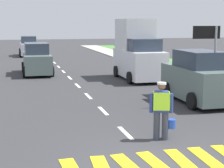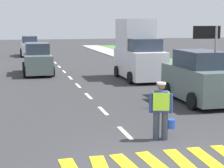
{
  "view_description": "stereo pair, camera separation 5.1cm",
  "coord_description": "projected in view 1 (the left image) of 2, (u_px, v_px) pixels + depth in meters",
  "views": [
    {
      "loc": [
        -3.16,
        -7.93,
        3.32
      ],
      "look_at": [
        0.24,
        5.27,
        1.1
      ],
      "focal_mm": 60.48,
      "sensor_mm": 36.0,
      "label": 1
    },
    {
      "loc": [
        -3.11,
        -7.94,
        3.32
      ],
      "look_at": [
        0.24,
        5.27,
        1.1
      ],
      "focal_mm": 60.48,
      "sensor_mm": 36.0,
      "label": 2
    }
  ],
  "objects": [
    {
      "name": "car_parked_curbside",
      "position": [
        198.0,
        78.0,
        15.81
      ],
      "size": [
        1.93,
        4.11,
        2.18
      ],
      "color": "slate",
      "rests_on": "ground"
    },
    {
      "name": "delivery_truck",
      "position": [
        138.0,
        52.0,
        22.23
      ],
      "size": [
        2.16,
        4.6,
        3.54
      ],
      "color": "silver",
      "rests_on": "ground"
    },
    {
      "name": "road_worker",
      "position": [
        162.0,
        108.0,
        10.69
      ],
      "size": [
        0.77,
        0.41,
        1.67
      ],
      "color": "#383D4C",
      "rests_on": "ground"
    },
    {
      "name": "lane_direction_sign",
      "position": [
        210.0,
        46.0,
        14.8
      ],
      "size": [
        1.16,
        0.11,
        3.2
      ],
      "color": "gray",
      "rests_on": "ground"
    },
    {
      "name": "lane_center_line",
      "position": [
        53.0,
        61.0,
        32.98
      ],
      "size": [
        0.14,
        46.4,
        0.01
      ],
      "color": "silver",
      "rests_on": "ground"
    },
    {
      "name": "sidewalk_right",
      "position": [
        216.0,
        85.0,
        20.22
      ],
      "size": [
        2.4,
        72.0,
        0.14
      ],
      "primitive_type": "cube",
      "color": "#B2ADA3",
      "rests_on": "ground"
    },
    {
      "name": "ground_plane",
      "position": [
        58.0,
        66.0,
        28.97
      ],
      "size": [
        96.0,
        96.0,
        0.0
      ],
      "primitive_type": "plane",
      "color": "#333335"
    },
    {
      "name": "car_oncoming_second",
      "position": [
        37.0,
        60.0,
        24.5
      ],
      "size": [
        1.91,
        4.36,
        2.02
      ],
      "color": "slate",
      "rests_on": "ground"
    },
    {
      "name": "car_oncoming_third",
      "position": [
        29.0,
        47.0,
        37.94
      ],
      "size": [
        1.89,
        4.31,
        1.99
      ],
      "color": "silver",
      "rests_on": "ground"
    },
    {
      "name": "crosswalk_stripes",
      "position": [
        158.0,
        165.0,
        8.88
      ],
      "size": [
        4.49,
        1.93,
        0.01
      ],
      "color": "yellow",
      "rests_on": "ground"
    }
  ]
}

